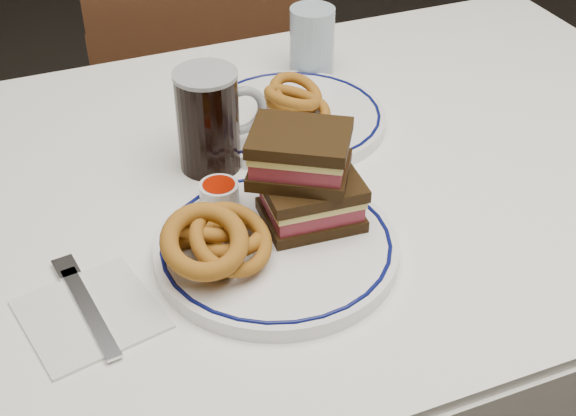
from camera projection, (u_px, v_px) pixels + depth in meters
name	position (u px, v px, depth m)	size (l,w,h in m)	color
dining_table	(318.00, 225.00, 1.19)	(1.27, 0.87, 0.75)	white
chair_far	(196.00, 60.00, 1.82)	(0.52, 0.52, 1.02)	#4B2E18
main_plate	(276.00, 247.00, 0.96)	(0.29, 0.29, 0.02)	white
reuben_sandwich	(306.00, 177.00, 0.96)	(0.15, 0.14, 0.12)	black
onion_rings_main	(215.00, 241.00, 0.91)	(0.14, 0.13, 0.10)	brown
ketchup_ramekin	(219.00, 193.00, 1.01)	(0.05, 0.05, 0.03)	white
beer_mug	(210.00, 119.00, 1.08)	(0.13, 0.09, 0.14)	black
water_glass	(312.00, 42.00, 1.31)	(0.07, 0.07, 0.12)	#98B0C5
far_plate	(293.00, 118.00, 1.21)	(0.28, 0.28, 0.02)	white
onion_rings_far	(295.00, 101.00, 1.19)	(0.11, 0.11, 0.08)	brown
napkin_fork	(89.00, 312.00, 0.89)	(0.16, 0.19, 0.01)	silver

